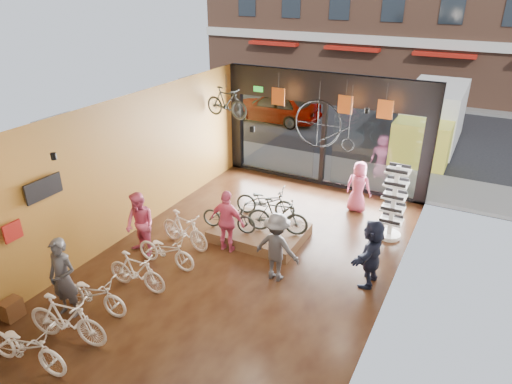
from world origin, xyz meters
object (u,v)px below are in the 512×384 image
Objects in this scene: floor_bike_1 at (66,319)px; floor_bike_2 at (93,293)px; customer_0 at (63,278)px; display_platform at (260,232)px; hung_bike at (227,103)px; floor_bike_0 at (26,346)px; customer_3 at (277,247)px; display_bike_right at (266,202)px; street_car at (274,106)px; display_bike_left at (229,216)px; floor_bike_3 at (137,271)px; customer_4 at (358,187)px; box_truck at (430,122)px; floor_bike_4 at (166,250)px; penny_farthing at (327,127)px; customer_2 at (227,221)px; floor_bike_5 at (184,230)px; customer_1 at (140,225)px; display_bike_mid at (278,216)px; sunglasses_rack at (394,203)px; customer_5 at (371,253)px.

floor_bike_2 is at bearing 4.93° from floor_bike_1.
floor_bike_2 is at bearing 32.00° from customer_0.
display_platform is 4.46m from hung_bike.
customer_3 is (2.84, 4.57, 0.38)m from floor_bike_0.
display_bike_right reaches higher than display_platform.
street_car is 11.40m from display_bike_left.
display_bike_right reaches higher than floor_bike_3.
floor_bike_0 is at bearing 74.17° from customer_4.
customer_4 is (3.62, 7.15, 0.36)m from floor_bike_2.
customer_0 is 1.14× the size of customer_4.
box_truck reaches higher than floor_bike_1.
floor_bike_4 is (0.31, 2.08, -0.01)m from floor_bike_2.
penny_farthing is (0.95, 2.14, 1.74)m from display_bike_right.
penny_farthing is (1.22, 3.77, 1.65)m from customer_2.
floor_bike_5 is 0.94× the size of customer_1.
street_car is at bearing -62.05° from customer_3.
box_truck is at bearing -105.28° from customer_2.
display_bike_right is (1.26, 4.00, 0.30)m from floor_bike_3.
customer_0 is at bearing 155.53° from display_bike_left.
customer_2 is at bearing -15.84° from customer_3.
floor_bike_0 is at bearing -105.08° from display_platform.
customer_4 is at bearing -34.39° from floor_bike_4.
customer_2 is at bearing -114.67° from display_platform.
box_truck is 14.41m from floor_bike_2.
floor_bike_4 is 5.91m from penny_farthing.
floor_bike_2 is 2.31m from customer_1.
floor_bike_5 is 1.03× the size of hung_bike.
street_car is at bearing 113.58° from display_platform.
box_truck is 3.50× the size of penny_farthing.
customer_3 is (0.67, -1.48, 0.06)m from display_bike_mid.
customer_2 is 4.45m from sunglasses_rack.
customer_2 is (-0.44, -0.96, 0.70)m from display_platform.
customer_1 is 2.20m from customer_2.
street_car reaches higher than display_platform.
floor_bike_4 is at bearing -160.28° from hung_bike.
floor_bike_0 is 9.54m from customer_4.
customer_4 is (3.52, 8.86, 0.32)m from floor_bike_0.
floor_bike_1 is at bearing 73.10° from customer_4.
street_car is at bearing 12.46° from floor_bike_4.
hung_bike is (-0.33, 7.15, 2.02)m from customer_0.
display_bike_mid is (0.53, -0.01, 0.64)m from display_platform.
customer_2 is 4.49m from hung_bike.
customer_4 is (2.06, 2.13, 0.03)m from display_bike_right.
display_bike_mid is 0.78× the size of sunglasses_rack.
customer_2 reaches higher than customer_5.
floor_bike_4 is 1.00× the size of floor_bike_5.
hung_bike is (-3.00, 2.48, 2.13)m from display_bike_mid.
floor_bike_0 is 1.53m from customer_0.
box_truck is at bearing -96.81° from customer_3.
floor_bike_1 reaches higher than floor_bike_0.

